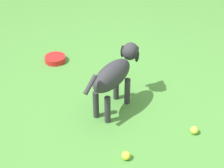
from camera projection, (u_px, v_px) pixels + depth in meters
name	position (u px, v px, depth m)	size (l,w,h in m)	color
ground	(122.00, 116.00, 2.89)	(14.00, 14.00, 0.00)	#478438
dog	(115.00, 74.00, 2.79)	(0.18, 0.78, 0.53)	#2D2D33
tennis_ball_1	(126.00, 156.00, 2.47)	(0.07, 0.07, 0.07)	#D7E13B
tennis_ball_2	(194.00, 130.00, 2.69)	(0.07, 0.07, 0.07)	#C1D540
water_bowl	(55.00, 59.00, 3.60)	(0.22, 0.22, 0.06)	red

